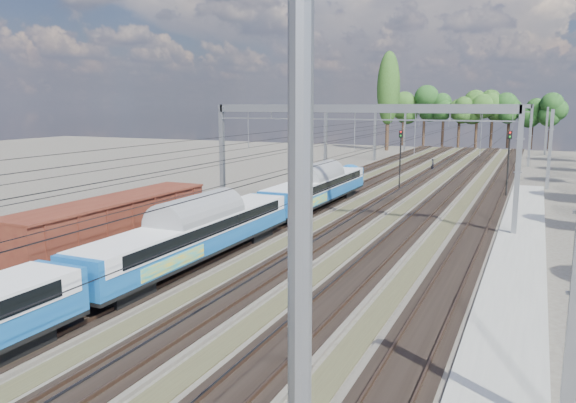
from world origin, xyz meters
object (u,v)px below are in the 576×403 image
at_px(freight_boxcar, 114,226).
at_px(emu_train, 193,227).
at_px(signal_near, 400,152).
at_px(worker, 433,165).
at_px(signal_far, 509,156).

bearing_deg(freight_boxcar, emu_train, 15.05).
relative_size(emu_train, signal_near, 9.03).
height_order(worker, signal_near, signal_near).
distance_m(signal_near, signal_far, 10.72).
distance_m(worker, signal_near, 19.67).
distance_m(emu_train, signal_near, 33.62).
bearing_deg(worker, emu_train, -172.01).
xyz_separation_m(freight_boxcar, worker, (8.57, 53.97, -1.43)).
distance_m(freight_boxcar, signal_near, 35.61).
bearing_deg(signal_near, freight_boxcar, -96.98).
xyz_separation_m(emu_train, freight_boxcar, (-4.50, -1.21, -0.09)).
relative_size(freight_boxcar, signal_near, 2.24).
height_order(emu_train, freight_boxcar, emu_train).
bearing_deg(emu_train, signal_far, 65.88).
xyz_separation_m(emu_train, signal_near, (3.89, 33.35, 1.68)).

